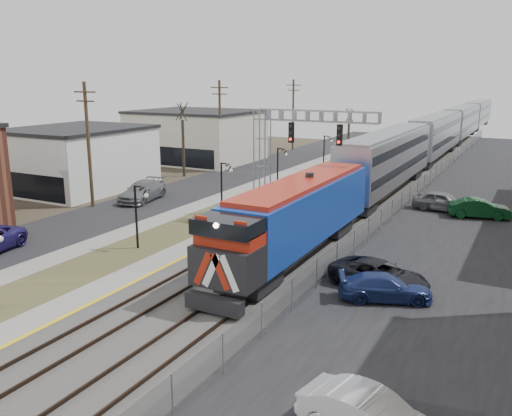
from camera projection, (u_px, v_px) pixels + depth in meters
The scene contains 21 objects.
street_west at pixel (193, 188), 51.49m from camera, with size 7.00×120.00×0.04m, color black.
sidewalk at pixel (234, 193), 49.44m from camera, with size 2.00×120.00×0.08m, color gray.
grass_median at pixel (263, 196), 48.09m from camera, with size 4.00×120.00×0.06m, color #434725.
platform at pixel (294, 199), 46.71m from camera, with size 2.00×120.00×0.24m, color gray.
ballast_bed at pixel (349, 205), 44.45m from camera, with size 8.00×120.00×0.20m, color #595651.
parking_lot at pixel (509, 224), 39.03m from camera, with size 16.00×120.00×0.04m, color black.
platform_edge at pixel (303, 198), 46.28m from camera, with size 0.24×120.00×0.01m, color gold.
track_near at pixel (327, 200), 45.31m from camera, with size 1.58×120.00×0.15m.
track_far at pixel (367, 205), 43.73m from camera, with size 1.58×120.00×0.15m.
train at pixel (440, 135), 71.15m from camera, with size 3.00×108.65×5.33m.
signal_gantry at pixel (284, 146), 38.39m from camera, with size 9.00×1.07×8.15m.
lampposts at pixel (139, 216), 33.25m from camera, with size 0.14×62.14×4.00m.
utility_poles at pixel (89, 146), 43.07m from camera, with size 0.28×80.28×10.00m.
fence at pixel (401, 202), 42.38m from camera, with size 0.04×120.00×1.60m, color gray.
buildings_west at pixel (26, 166), 45.80m from camera, with size 14.00×67.00×7.00m.
bare_trees at pixel (204, 154), 54.74m from camera, with size 12.30×42.30×5.95m.
car_lot_c at pixel (379, 276), 26.96m from camera, with size 2.32×5.03×1.40m, color black.
car_lot_d at pixel (385, 288), 25.60m from camera, with size 1.78×4.37×1.27m, color navy.
car_lot_e at pixel (442, 202), 42.64m from camera, with size 1.82×4.54×1.55m, color slate.
car_lot_f at pixel (479, 209), 40.52m from camera, with size 1.53×4.40×1.45m, color #0B3818.
car_street_b at pixel (143, 191), 46.20m from camera, with size 2.30×5.66×1.64m, color slate.
Camera 1 is at (17.35, -6.85, 10.36)m, focal length 38.00 mm.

